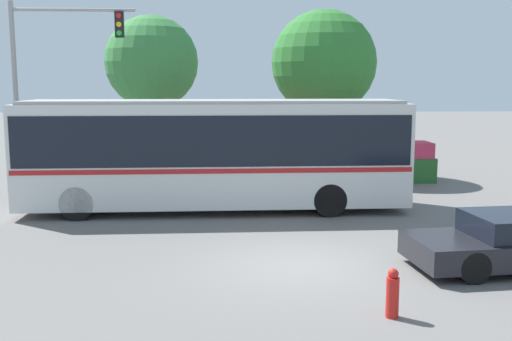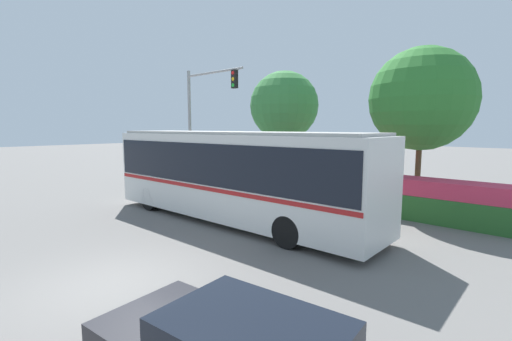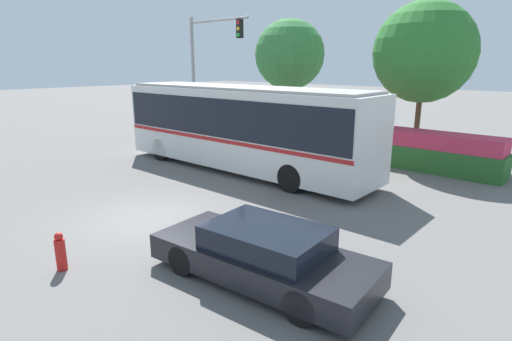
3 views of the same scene
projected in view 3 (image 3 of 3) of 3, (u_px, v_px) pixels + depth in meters
name	position (u px, v px, depth m)	size (l,w,h in m)	color
ground_plane	(151.00, 218.00, 11.84)	(140.00, 140.00, 0.00)	slate
city_bus	(241.00, 123.00, 16.76)	(11.86, 2.79, 3.44)	silver
sedan_foreground	(263.00, 254.00, 8.31)	(4.86, 2.31, 1.19)	black
traffic_light_pole	(205.00, 62.00, 22.56)	(4.42, 0.24, 6.81)	gray
flowering_hedge	(376.00, 144.00, 18.58)	(10.54, 1.41, 1.59)	#286028
street_tree_left	(290.00, 55.00, 22.53)	(3.81, 3.81, 6.71)	brown
street_tree_centre	(424.00, 52.00, 18.14)	(4.44, 4.44, 7.03)	brown
fire_hydrant	(60.00, 252.00, 8.77)	(0.22, 0.22, 0.86)	red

